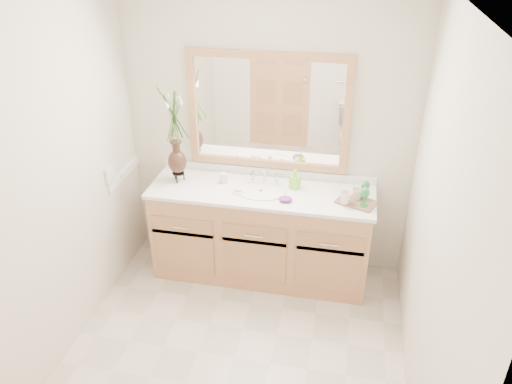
% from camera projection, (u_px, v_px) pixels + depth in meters
% --- Properties ---
extents(floor, '(2.60, 2.60, 0.00)m').
position_uv_depth(floor, '(234.00, 357.00, 3.59)').
color(floor, beige).
rests_on(floor, ground).
extents(ceiling, '(2.40, 2.60, 0.02)m').
position_uv_depth(ceiling, '(223.00, 6.00, 2.43)').
color(ceiling, white).
rests_on(ceiling, wall_back).
extents(wall_back, '(2.40, 0.02, 2.40)m').
position_uv_depth(wall_back, '(268.00, 135.00, 4.12)').
color(wall_back, white).
rests_on(wall_back, floor).
extents(wall_left, '(0.02, 2.60, 2.40)m').
position_uv_depth(wall_left, '(49.00, 196.00, 3.22)').
color(wall_left, white).
rests_on(wall_left, floor).
extents(wall_right, '(0.02, 2.60, 2.40)m').
position_uv_depth(wall_right, '(437.00, 238.00, 2.80)').
color(wall_right, white).
rests_on(wall_right, floor).
extents(vanity, '(1.80, 0.55, 0.80)m').
position_uv_depth(vanity, '(261.00, 234.00, 4.27)').
color(vanity, tan).
rests_on(vanity, floor).
extents(counter, '(1.84, 0.57, 0.03)m').
position_uv_depth(counter, '(261.00, 192.00, 4.07)').
color(counter, white).
rests_on(counter, vanity).
extents(sink, '(0.38, 0.34, 0.23)m').
position_uv_depth(sink, '(261.00, 197.00, 4.07)').
color(sink, white).
rests_on(sink, counter).
extents(mirror, '(1.32, 0.04, 0.97)m').
position_uv_depth(mirror, '(268.00, 112.00, 4.01)').
color(mirror, white).
rests_on(mirror, wall_back).
extents(switch_plate, '(0.02, 0.12, 0.12)m').
position_uv_depth(switch_plate, '(110.00, 174.00, 3.98)').
color(switch_plate, white).
rests_on(switch_plate, wall_left).
extents(flower_vase, '(0.18, 0.18, 0.74)m').
position_uv_depth(flower_vase, '(174.00, 124.00, 3.96)').
color(flower_vase, black).
rests_on(flower_vase, counter).
extents(tumbler, '(0.07, 0.07, 0.08)m').
position_uv_depth(tumbler, '(224.00, 178.00, 4.16)').
color(tumbler, silver).
rests_on(tumbler, counter).
extents(soap_dish, '(0.10, 0.10, 0.03)m').
position_uv_depth(soap_dish, '(238.00, 191.00, 4.02)').
color(soap_dish, silver).
rests_on(soap_dish, counter).
extents(soap_bottle, '(0.09, 0.09, 0.15)m').
position_uv_depth(soap_bottle, '(295.00, 180.00, 4.06)').
color(soap_bottle, '#8BE836').
rests_on(soap_bottle, counter).
extents(purple_dish, '(0.13, 0.12, 0.04)m').
position_uv_depth(purple_dish, '(286.00, 199.00, 3.89)').
color(purple_dish, '#60297B').
rests_on(purple_dish, counter).
extents(tray, '(0.34, 0.29, 0.01)m').
position_uv_depth(tray, '(356.00, 202.00, 3.87)').
color(tray, brown).
rests_on(tray, counter).
extents(mug_left, '(0.13, 0.12, 0.10)m').
position_uv_depth(mug_left, '(346.00, 197.00, 3.82)').
color(mug_left, silver).
rests_on(mug_left, tray).
extents(mug_right, '(0.10, 0.10, 0.09)m').
position_uv_depth(mug_right, '(357.00, 194.00, 3.89)').
color(mug_right, silver).
rests_on(mug_right, tray).
extents(goblet_front, '(0.07, 0.07, 0.16)m').
position_uv_depth(goblet_front, '(365.00, 194.00, 3.76)').
color(goblet_front, '#297D3A').
rests_on(goblet_front, tray).
extents(goblet_back, '(0.07, 0.07, 0.15)m').
position_uv_depth(goblet_back, '(365.00, 186.00, 3.87)').
color(goblet_back, '#297D3A').
rests_on(goblet_back, tray).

